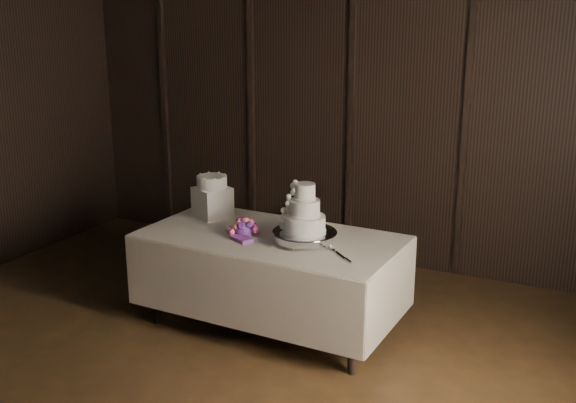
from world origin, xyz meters
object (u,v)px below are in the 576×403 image
at_px(bouquet, 244,228).
at_px(cake_stand, 305,237).
at_px(small_cake, 212,182).
at_px(display_table, 271,277).
at_px(box_pedestal, 212,202).
at_px(wedding_cake, 300,213).

bearing_deg(bouquet, cake_stand, 4.78).
distance_m(bouquet, small_cake, 0.62).
xyz_separation_m(display_table, box_pedestal, (-0.67, 0.23, 0.47)).
xyz_separation_m(box_pedestal, small_cake, (0.00, 0.00, 0.18)).
xyz_separation_m(cake_stand, small_cake, (-0.98, 0.28, 0.26)).
bearing_deg(box_pedestal, bouquet, -33.51).
height_order(display_table, box_pedestal, box_pedestal).
bearing_deg(cake_stand, bouquet, -175.22).
xyz_separation_m(bouquet, box_pedestal, (-0.48, 0.32, 0.06)).
height_order(bouquet, small_cake, small_cake).
relative_size(display_table, small_cake, 8.08).
height_order(display_table, bouquet, bouquet).
height_order(display_table, small_cake, small_cake).
distance_m(display_table, wedding_cake, 0.65).
bearing_deg(box_pedestal, cake_stand, -15.80).
relative_size(cake_stand, bouquet, 1.26).
height_order(cake_stand, box_pedestal, box_pedestal).
relative_size(bouquet, small_cake, 1.54).
xyz_separation_m(display_table, small_cake, (-0.67, 0.23, 0.64)).
bearing_deg(small_cake, display_table, -19.13).
bearing_deg(display_table, wedding_cake, -10.29).
bearing_deg(cake_stand, small_cake, 164.20).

